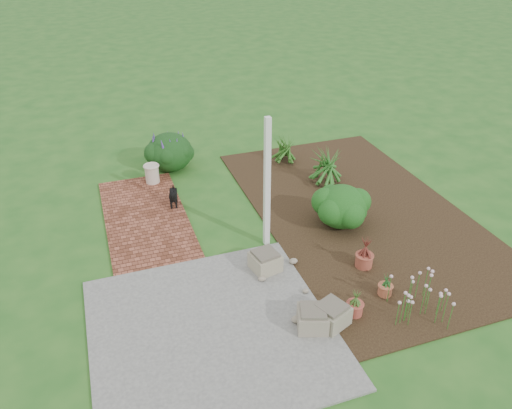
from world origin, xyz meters
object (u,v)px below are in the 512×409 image
object	(u,v)px
cream_ceramic_urn	(152,174)
evergreen_shrub	(342,205)
stone_trough_near	(331,315)
black_dog	(173,195)

from	to	relation	value
cream_ceramic_urn	evergreen_shrub	bearing A→B (deg)	-42.57
stone_trough_near	evergreen_shrub	bearing A→B (deg)	59.69
stone_trough_near	evergreen_shrub	size ratio (longest dim) A/B	0.46
stone_trough_near	evergreen_shrub	world-z (taller)	evergreen_shrub
black_dog	cream_ceramic_urn	xyz separation A→B (m)	(-0.25, 1.22, -0.05)
stone_trough_near	black_dog	bearing A→B (deg)	110.53
cream_ceramic_urn	evergreen_shrub	distance (m)	4.37
evergreen_shrub	stone_trough_near	bearing A→B (deg)	-120.31
stone_trough_near	evergreen_shrub	xyz separation A→B (m)	(1.42, 2.42, 0.26)
black_dog	evergreen_shrub	xyz separation A→B (m)	(2.97, -1.73, 0.15)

